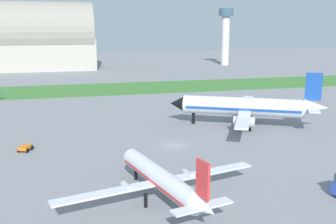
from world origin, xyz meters
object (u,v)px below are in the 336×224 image
object	(u,v)px
airplane_foreground_turboprop	(161,178)
baggage_cart_near_gate	(25,148)
airplane_midfield_jet	(245,107)
control_tower	(226,31)

from	to	relation	value
airplane_foreground_turboprop	baggage_cart_near_gate	bearing A→B (deg)	22.07
airplane_midfield_jet	baggage_cart_near_gate	bearing A→B (deg)	36.08
airplane_midfield_jet	baggage_cart_near_gate	size ratio (longest dim) A/B	10.53
baggage_cart_near_gate	control_tower	world-z (taller)	control_tower
airplane_midfield_jet	baggage_cart_near_gate	xyz separation A→B (m)	(-42.97, -6.02, -3.62)
airplane_foreground_turboprop	control_tower	distance (m)	181.57
airplane_foreground_turboprop	baggage_cart_near_gate	distance (m)	30.21
control_tower	baggage_cart_near_gate	bearing A→B (deg)	-124.03
airplane_foreground_turboprop	control_tower	world-z (taller)	control_tower
baggage_cart_near_gate	control_tower	bearing A→B (deg)	-11.99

